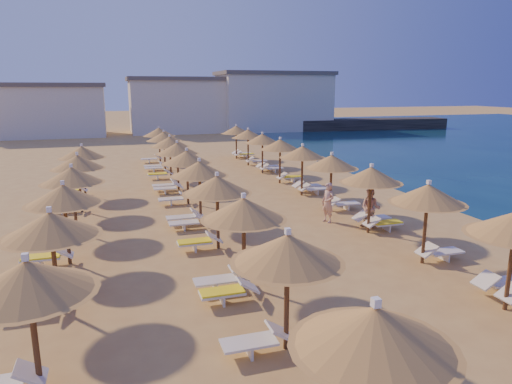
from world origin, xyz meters
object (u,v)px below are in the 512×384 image
object	(u,v)px
jetty	(346,124)
parasol_row_east	(332,163)
beachgoer_a	(328,203)
parasol_row_west	(199,170)
beachgoer_b	(371,208)

from	to	relation	value
jetty	parasol_row_east	world-z (taller)	parasol_row_east
jetty	beachgoer_a	bearing A→B (deg)	-114.80
parasol_row_east	parasol_row_west	distance (m)	6.42
parasol_row_west	parasol_row_east	bearing A→B (deg)	0.00
jetty	parasol_row_west	distance (m)	48.87
jetty	beachgoer_a	world-z (taller)	beachgoer_a
jetty	beachgoer_a	xyz separation A→B (m)	(-23.15, -41.25, 0.16)
jetty	beachgoer_b	size ratio (longest dim) A/B	17.32
beachgoer_a	beachgoer_b	world-z (taller)	beachgoer_a
beachgoer_b	jetty	bearing A→B (deg)	107.69
parasol_row_west	jetty	bearing A→B (deg)	54.14
parasol_row_east	beachgoer_a	size ratio (longest dim) A/B	21.10
parasol_row_east	parasol_row_west	size ratio (longest dim) A/B	1.00
beachgoer_a	beachgoer_b	distance (m)	1.91
jetty	parasol_row_west	bearing A→B (deg)	-121.37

